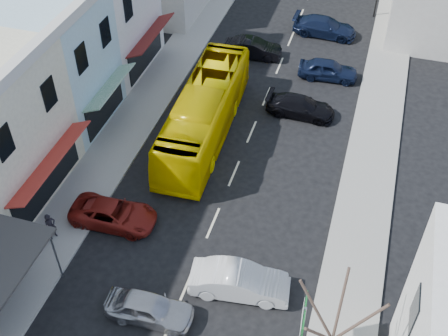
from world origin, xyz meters
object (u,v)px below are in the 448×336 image
car_silver (149,308)px  car_red (113,213)px  car_white (240,282)px  pedestrian_left (51,226)px  bus (205,114)px  direction_sign (301,335)px

car_silver → car_red: same height
car_white → pedestrian_left: pedestrian_left is taller
bus → car_silver: bearing=-84.7°
car_silver → pedestrian_left: pedestrian_left is taller
car_silver → car_white: same height
bus → pedestrian_left: 11.40m
pedestrian_left → direction_sign: bearing=-78.3°
car_silver → bus: bearing=4.9°
car_red → direction_sign: (10.80, -4.93, 1.26)m
car_red → car_silver: bearing=-142.3°
car_white → direction_sign: size_ratio=1.12×
car_red → pedestrian_left: 3.19m
pedestrian_left → car_silver: bearing=-89.3°
car_white → bus: bearing=18.6°
car_white → pedestrian_left: size_ratio=2.59×
car_white → car_red: same height
car_silver → direction_sign: (6.79, -0.13, 1.26)m
car_white → direction_sign: 4.41m
car_red → pedestrian_left: bearing=125.5°
bus → direction_sign: (8.54, -13.33, 0.41)m
bus → direction_sign: direction_sign is taller
pedestrian_left → direction_sign: size_ratio=0.43×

